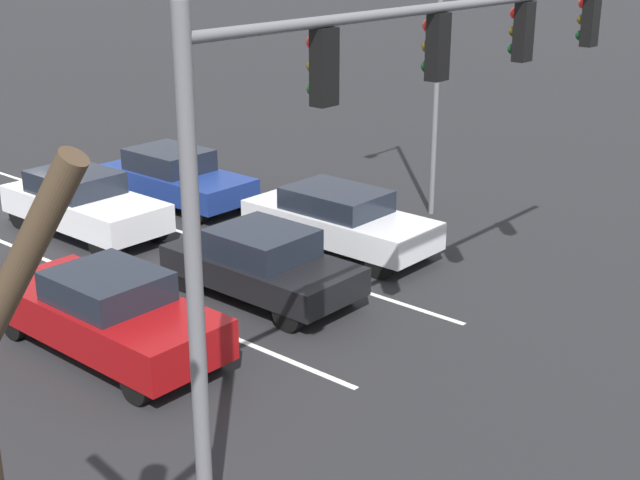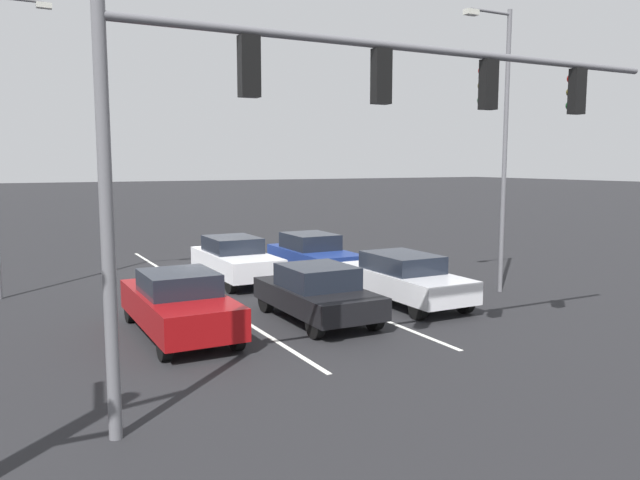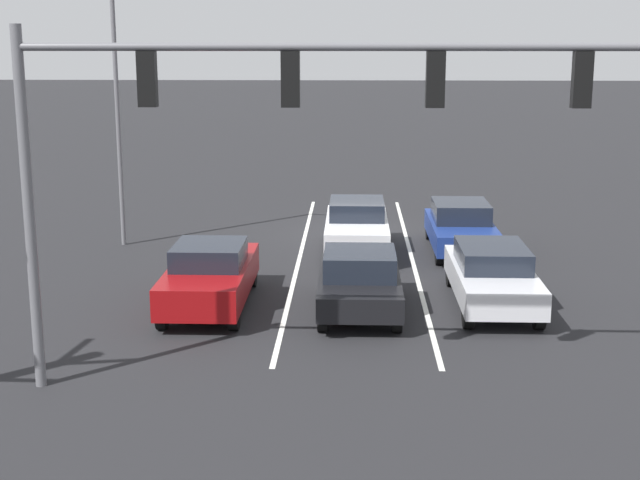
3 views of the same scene
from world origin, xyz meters
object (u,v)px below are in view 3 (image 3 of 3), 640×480
object	(u,v)px
car_maroon_rightlane_front	(210,275)
car_silver_leftlane_front	(492,274)
traffic_signal_gantry	(253,114)
car_white_midlane_second	(357,226)
car_navy_leftlane_second	(461,227)
car_black_midlane_front	(359,281)
street_lamp_right_shoulder	(122,78)

from	to	relation	value
car_maroon_rightlane_front	car_silver_leftlane_front	distance (m)	6.82
car_maroon_rightlane_front	car_silver_leftlane_front	size ratio (longest dim) A/B	1.00
car_silver_leftlane_front	traffic_signal_gantry	bearing A→B (deg)	46.97
car_white_midlane_second	car_navy_leftlane_second	distance (m)	3.20
car_black_midlane_front	car_navy_leftlane_second	bearing A→B (deg)	-116.16
car_white_midlane_second	traffic_signal_gantry	world-z (taller)	traffic_signal_gantry
car_maroon_rightlane_front	car_navy_leftlane_second	xyz separation A→B (m)	(-6.75, -6.11, -0.03)
car_white_midlane_second	street_lamp_right_shoulder	size ratio (longest dim) A/B	0.51
car_silver_leftlane_front	traffic_signal_gantry	distance (m)	8.66
car_navy_leftlane_second	traffic_signal_gantry	distance (m)	13.10
car_black_midlane_front	car_navy_leftlane_second	xyz separation A→B (m)	(-3.15, -6.41, -0.00)
car_maroon_rightlane_front	traffic_signal_gantry	world-z (taller)	traffic_signal_gantry
car_silver_leftlane_front	car_navy_leftlane_second	size ratio (longest dim) A/B	1.05
car_black_midlane_front	car_navy_leftlane_second	world-z (taller)	car_navy_leftlane_second
car_silver_leftlane_front	traffic_signal_gantry	size ratio (longest dim) A/B	0.41
traffic_signal_gantry	street_lamp_right_shoulder	distance (m)	12.89
car_silver_leftlane_front	street_lamp_right_shoulder	size ratio (longest dim) A/B	0.52
car_black_midlane_front	car_maroon_rightlane_front	xyz separation A→B (m)	(3.60, -0.29, 0.03)
car_maroon_rightlane_front	street_lamp_right_shoulder	xyz separation A→B (m)	(3.61, -6.58, 4.41)
car_black_midlane_front	traffic_signal_gantry	size ratio (longest dim) A/B	0.36
car_maroon_rightlane_front	car_white_midlane_second	xyz separation A→B (m)	(-3.56, -5.84, 0.02)
car_maroon_rightlane_front	street_lamp_right_shoulder	distance (m)	8.71
car_white_midlane_second	car_navy_leftlane_second	size ratio (longest dim) A/B	1.02
car_silver_leftlane_front	traffic_signal_gantry	xyz separation A→B (m)	(5.13, 5.50, 4.29)
car_black_midlane_front	street_lamp_right_shoulder	bearing A→B (deg)	-43.61
car_white_midlane_second	car_navy_leftlane_second	world-z (taller)	car_white_midlane_second
car_silver_leftlane_front	car_white_midlane_second	distance (m)	6.40
car_maroon_rightlane_front	car_navy_leftlane_second	size ratio (longest dim) A/B	1.05
car_white_midlane_second	car_navy_leftlane_second	bearing A→B (deg)	-175.15
street_lamp_right_shoulder	car_black_midlane_front	bearing A→B (deg)	136.39
car_black_midlane_front	car_navy_leftlane_second	distance (m)	7.14
car_black_midlane_front	car_maroon_rightlane_front	distance (m)	3.61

